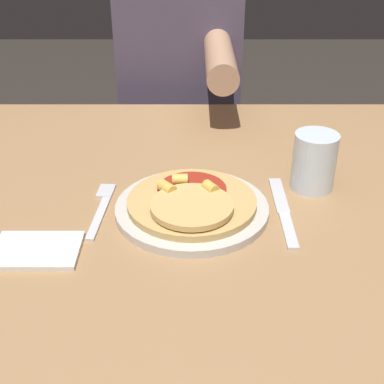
{
  "coord_description": "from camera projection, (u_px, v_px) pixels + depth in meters",
  "views": [
    {
      "loc": [
        0.04,
        -0.78,
        1.23
      ],
      "look_at": [
        0.04,
        -0.02,
        0.78
      ],
      "focal_mm": 50.0,
      "sensor_mm": 36.0,
      "label": 1
    }
  ],
  "objects": [
    {
      "name": "fork",
      "position": [
        102.0,
        206.0,
        0.92
      ],
      "size": [
        0.03,
        0.18,
        0.0
      ],
      "color": "silver",
      "rests_on": "dining_table"
    },
    {
      "name": "pizza",
      "position": [
        192.0,
        202.0,
        0.89
      ],
      "size": [
        0.22,
        0.22,
        0.04
      ],
      "color": "tan",
      "rests_on": "plate"
    },
    {
      "name": "drinking_glass",
      "position": [
        314.0,
        162.0,
        0.95
      ],
      "size": [
        0.08,
        0.08,
        0.11
      ],
      "color": "silver",
      "rests_on": "dining_table"
    },
    {
      "name": "plate",
      "position": [
        192.0,
        209.0,
        0.9
      ],
      "size": [
        0.26,
        0.26,
        0.01
      ],
      "color": "beige",
      "rests_on": "dining_table"
    },
    {
      "name": "knife",
      "position": [
        284.0,
        212.0,
        0.9
      ],
      "size": [
        0.02,
        0.22,
        0.0
      ],
      "color": "silver",
      "rests_on": "dining_table"
    },
    {
      "name": "person_diner",
      "position": [
        181.0,
        99.0,
        1.56
      ],
      "size": [
        0.33,
        0.52,
        1.18
      ],
      "color": "#2D2D38",
      "rests_on": "ground_plane"
    },
    {
      "name": "dining_table",
      "position": [
        169.0,
        256.0,
        0.97
      ],
      "size": [
        1.1,
        0.98,
        0.74
      ],
      "color": "#9E754C",
      "rests_on": "ground_plane"
    },
    {
      "name": "napkin",
      "position": [
        37.0,
        250.0,
        0.81
      ],
      "size": [
        0.13,
        0.09,
        0.01
      ],
      "color": "silver",
      "rests_on": "dining_table"
    }
  ]
}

